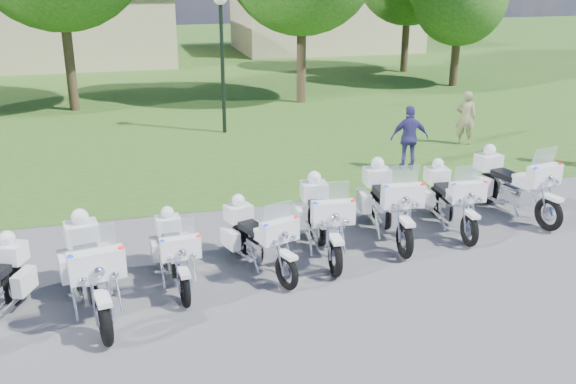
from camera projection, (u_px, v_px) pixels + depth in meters
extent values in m
plane|color=#57585C|center=(260.00, 267.00, 11.54)|extent=(100.00, 100.00, 0.00)
cube|color=#33591C|center=(155.00, 62.00, 36.13)|extent=(100.00, 48.00, 0.01)
torus|color=black|center=(14.00, 285.00, 10.21)|extent=(0.36, 0.64, 0.64)
cube|color=white|center=(24.00, 282.00, 9.99)|extent=(0.35, 0.52, 0.34)
cube|color=white|center=(9.00, 253.00, 10.05)|extent=(0.57, 0.53, 0.30)
sphere|color=white|center=(7.00, 238.00, 9.97)|extent=(0.25, 0.25, 0.25)
torus|color=black|center=(105.00, 322.00, 9.09)|extent=(0.26, 0.74, 0.73)
torus|color=black|center=(86.00, 269.00, 10.67)|extent=(0.26, 0.74, 0.73)
cube|color=white|center=(103.00, 299.00, 8.94)|extent=(0.27, 0.50, 0.08)
cube|color=white|center=(97.00, 265.00, 9.04)|extent=(0.81, 0.39, 0.43)
cube|color=silver|center=(93.00, 239.00, 8.97)|extent=(0.62, 0.23, 0.41)
sphere|color=red|center=(121.00, 249.00, 9.05)|extent=(0.10, 0.10, 0.10)
sphere|color=#1426E5|center=(70.00, 258.00, 8.78)|extent=(0.10, 0.10, 0.10)
cube|color=silver|center=(94.00, 285.00, 9.85)|extent=(0.46, 0.66, 0.37)
cube|color=white|center=(94.00, 270.00, 9.50)|extent=(0.44, 0.61, 0.24)
cube|color=black|center=(88.00, 256.00, 10.01)|extent=(0.48, 0.72, 0.13)
cube|color=white|center=(107.00, 259.00, 10.60)|extent=(0.29, 0.59, 0.39)
cube|color=white|center=(66.00, 267.00, 10.34)|extent=(0.29, 0.59, 0.39)
cube|color=white|center=(82.00, 233.00, 10.48)|extent=(0.59, 0.51, 0.35)
sphere|color=white|center=(80.00, 217.00, 10.39)|extent=(0.28, 0.28, 0.28)
torus|color=black|center=(185.00, 290.00, 10.13)|extent=(0.15, 0.60, 0.59)
torus|color=black|center=(170.00, 252.00, 11.47)|extent=(0.15, 0.60, 0.59)
cube|color=white|center=(184.00, 272.00, 10.02)|extent=(0.18, 0.40, 0.06)
cube|color=white|center=(180.00, 248.00, 10.10)|extent=(0.65, 0.25, 0.35)
cube|color=silver|center=(179.00, 229.00, 10.05)|extent=(0.50, 0.14, 0.33)
sphere|color=red|center=(198.00, 237.00, 10.09)|extent=(0.08, 0.08, 0.08)
sphere|color=#1426E5|center=(162.00, 242.00, 9.92)|extent=(0.08, 0.08, 0.08)
cube|color=silver|center=(176.00, 263.00, 10.78)|extent=(0.33, 0.51, 0.30)
cube|color=white|center=(178.00, 252.00, 10.49)|extent=(0.31, 0.48, 0.19)
cube|color=black|center=(173.00, 242.00, 10.92)|extent=(0.33, 0.56, 0.11)
cube|color=white|center=(186.00, 245.00, 11.38)|extent=(0.19, 0.47, 0.32)
cube|color=white|center=(156.00, 249.00, 11.22)|extent=(0.19, 0.47, 0.32)
cube|color=white|center=(168.00, 224.00, 11.32)|extent=(0.44, 0.38, 0.28)
sphere|color=white|center=(167.00, 212.00, 11.25)|extent=(0.23, 0.23, 0.23)
torus|color=black|center=(287.00, 272.00, 10.68)|extent=(0.31, 0.63, 0.62)
torus|color=black|center=(240.00, 240.00, 11.91)|extent=(0.31, 0.63, 0.62)
cube|color=white|center=(287.00, 255.00, 10.56)|extent=(0.29, 0.44, 0.06)
cube|color=white|center=(280.00, 231.00, 10.62)|extent=(0.70, 0.42, 0.37)
cube|color=silver|center=(278.00, 212.00, 10.56)|extent=(0.53, 0.27, 0.35)
sphere|color=red|center=(296.00, 219.00, 10.68)|extent=(0.08, 0.08, 0.08)
sphere|color=#1426E5|center=(266.00, 226.00, 10.37)|extent=(0.08, 0.08, 0.08)
cube|color=silver|center=(261.00, 249.00, 11.27)|extent=(0.46, 0.59, 0.31)
cube|color=white|center=(268.00, 237.00, 10.99)|extent=(0.43, 0.55, 0.20)
cube|color=black|center=(253.00, 228.00, 11.39)|extent=(0.48, 0.64, 0.11)
cube|color=white|center=(257.00, 232.00, 11.90)|extent=(0.31, 0.51, 0.33)
cube|color=white|center=(230.00, 238.00, 11.61)|extent=(0.31, 0.51, 0.33)
cube|color=white|center=(239.00, 213.00, 11.75)|extent=(0.54, 0.49, 0.30)
sphere|color=white|center=(238.00, 200.00, 11.67)|extent=(0.24, 0.24, 0.24)
torus|color=black|center=(335.00, 258.00, 11.12)|extent=(0.20, 0.70, 0.69)
torus|color=black|center=(314.00, 220.00, 12.76)|extent=(0.20, 0.70, 0.69)
cube|color=white|center=(336.00, 239.00, 10.98)|extent=(0.23, 0.47, 0.07)
cube|color=white|center=(333.00, 213.00, 11.10)|extent=(0.77, 0.31, 0.41)
cube|color=silver|center=(333.00, 192.00, 11.03)|extent=(0.59, 0.18, 0.39)
sphere|color=red|center=(353.00, 202.00, 11.03)|extent=(0.09, 0.09, 0.09)
sphere|color=#1426E5|center=(315.00, 204.00, 10.92)|extent=(0.09, 0.09, 0.09)
cube|color=silver|center=(324.00, 231.00, 11.92)|extent=(0.40, 0.61, 0.35)
cube|color=white|center=(327.00, 218.00, 11.57)|extent=(0.38, 0.57, 0.23)
cube|color=black|center=(320.00, 208.00, 12.10)|extent=(0.41, 0.67, 0.12)
cube|color=white|center=(331.00, 214.00, 12.61)|extent=(0.23, 0.55, 0.37)
cube|color=white|center=(300.00, 216.00, 12.51)|extent=(0.23, 0.55, 0.37)
cube|color=white|center=(314.00, 191.00, 12.59)|extent=(0.53, 0.46, 0.33)
sphere|color=white|center=(314.00, 178.00, 12.50)|extent=(0.27, 0.27, 0.27)
torus|color=black|center=(405.00, 240.00, 11.82)|extent=(0.21, 0.73, 0.72)
torus|color=black|center=(376.00, 205.00, 13.52)|extent=(0.21, 0.73, 0.72)
cube|color=white|center=(406.00, 221.00, 11.67)|extent=(0.24, 0.49, 0.08)
cube|color=white|center=(403.00, 196.00, 11.79)|extent=(0.80, 0.33, 0.43)
cube|color=silver|center=(403.00, 175.00, 11.73)|extent=(0.61, 0.19, 0.40)
sphere|color=red|center=(423.00, 185.00, 11.72)|extent=(0.10, 0.10, 0.10)
sphere|color=#1426E5|center=(386.00, 187.00, 11.61)|extent=(0.10, 0.10, 0.10)
cube|color=silver|center=(389.00, 215.00, 12.65)|extent=(0.42, 0.63, 0.37)
cube|color=white|center=(395.00, 201.00, 12.28)|extent=(0.40, 0.59, 0.24)
cube|color=black|center=(385.00, 193.00, 12.83)|extent=(0.43, 0.70, 0.13)
cube|color=white|center=(394.00, 199.00, 13.36)|extent=(0.25, 0.57, 0.39)
cube|color=white|center=(364.00, 201.00, 13.26)|extent=(0.25, 0.57, 0.39)
cube|color=white|center=(377.00, 176.00, 13.34)|extent=(0.56, 0.48, 0.34)
sphere|color=white|center=(378.00, 163.00, 13.24)|extent=(0.28, 0.28, 0.28)
torus|color=black|center=(469.00, 230.00, 12.33)|extent=(0.18, 0.66, 0.65)
torus|color=black|center=(435.00, 201.00, 13.87)|extent=(0.18, 0.66, 0.65)
cube|color=white|center=(472.00, 214.00, 12.20)|extent=(0.21, 0.44, 0.07)
cube|color=white|center=(468.00, 192.00, 12.31)|extent=(0.72, 0.29, 0.39)
cube|color=silver|center=(468.00, 174.00, 12.25)|extent=(0.55, 0.16, 0.37)
sphere|color=red|center=(485.00, 183.00, 12.24)|extent=(0.09, 0.09, 0.09)
sphere|color=#1426E5|center=(455.00, 185.00, 12.14)|extent=(0.09, 0.09, 0.09)
cube|color=silver|center=(452.00, 209.00, 13.08)|extent=(0.37, 0.57, 0.33)
cube|color=white|center=(458.00, 197.00, 12.75)|extent=(0.35, 0.53, 0.21)
cube|color=black|center=(447.00, 190.00, 13.24)|extent=(0.38, 0.63, 0.12)
cube|color=white|center=(452.00, 195.00, 13.73)|extent=(0.22, 0.52, 0.35)
cube|color=white|center=(426.00, 197.00, 13.63)|extent=(0.22, 0.52, 0.35)
cube|color=white|center=(437.00, 175.00, 13.70)|extent=(0.50, 0.43, 0.31)
sphere|color=white|center=(438.00, 164.00, 13.62)|extent=(0.25, 0.25, 0.25)
torus|color=black|center=(549.00, 214.00, 13.05)|extent=(0.27, 0.72, 0.71)
torus|color=black|center=(487.00, 188.00, 14.57)|extent=(0.27, 0.72, 0.71)
cube|color=white|center=(552.00, 197.00, 12.91)|extent=(0.28, 0.49, 0.07)
cube|color=white|center=(544.00, 175.00, 13.00)|extent=(0.80, 0.40, 0.42)
cube|color=silver|center=(544.00, 157.00, 12.93)|extent=(0.61, 0.24, 0.40)
sphere|color=red|center=(560.00, 165.00, 13.02)|extent=(0.10, 0.10, 0.10)
sphere|color=#1426E5|center=(536.00, 169.00, 12.74)|extent=(0.10, 0.10, 0.10)
cube|color=silver|center=(516.00, 195.00, 13.79)|extent=(0.47, 0.65, 0.36)
cube|color=white|center=(527.00, 182.00, 13.45)|extent=(0.44, 0.61, 0.23)
cube|color=black|center=(507.00, 175.00, 13.94)|extent=(0.48, 0.71, 0.13)
cube|color=white|center=(503.00, 181.00, 14.51)|extent=(0.29, 0.58, 0.38)
cube|color=white|center=(481.00, 185.00, 14.25)|extent=(0.29, 0.58, 0.38)
cube|color=white|center=(488.00, 162.00, 14.39)|extent=(0.58, 0.51, 0.34)
sphere|color=white|center=(490.00, 150.00, 14.30)|extent=(0.27, 0.27, 0.27)
cylinder|color=black|center=(223.00, 70.00, 20.19)|extent=(0.12, 0.12, 4.06)
cylinder|color=#38281C|center=(68.00, 50.00, 23.39)|extent=(0.36, 0.36, 4.47)
cylinder|color=#38281C|center=(301.00, 51.00, 24.86)|extent=(0.36, 0.36, 4.04)
cylinder|color=#38281C|center=(455.00, 55.00, 28.56)|extent=(0.36, 0.36, 2.78)
cylinder|color=#38281C|center=(406.00, 36.00, 32.29)|extent=(0.36, 0.36, 3.59)
cube|color=tan|center=(40.00, 30.00, 34.98)|extent=(14.00, 8.00, 3.60)
cube|color=tan|center=(325.00, 21.00, 40.95)|extent=(11.00, 7.00, 3.60)
imported|color=gray|center=(466.00, 118.00, 19.24)|extent=(0.70, 0.63, 1.62)
imported|color=navy|center=(409.00, 138.00, 16.82)|extent=(1.06, 0.59, 1.70)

